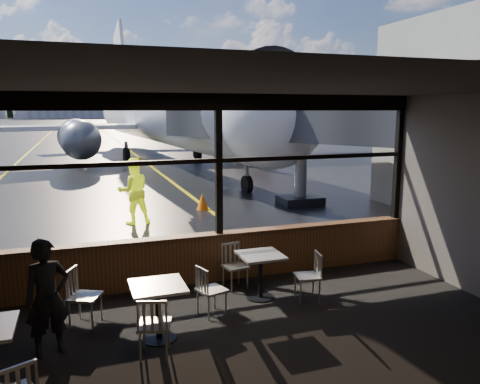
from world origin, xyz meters
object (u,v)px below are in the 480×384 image
chair_near_e (307,277)px  passenger (47,298)px  cafe_table_near (261,276)px  chair_mid_w (85,297)px  chair_near_w (212,290)px  cone_nose (202,201)px  ground_crew (134,191)px  jet_bridge (278,140)px  cafe_table_mid (158,312)px  chair_mid_s (155,326)px  airliner (165,70)px  chair_near_n (235,267)px

chair_near_e → passenger: passenger is taller
cafe_table_near → chair_mid_w: 2.87m
chair_near_w → cone_nose: bearing=149.2°
chair_near_e → cone_nose: 7.74m
ground_crew → jet_bridge: bearing=178.7°
jet_bridge → cafe_table_mid: size_ratio=12.70×
passenger → cone_nose: passenger is taller
cafe_table_mid → cone_nose: size_ratio=1.50×
chair_mid_s → passenger: bearing=174.2°
cafe_table_near → passenger: 3.45m
jet_bridge → chair_mid_s: jet_bridge is taller
airliner → cafe_table_mid: bearing=-105.0°
chair_mid_w → passenger: (-0.46, -0.72, 0.34)m
chair_near_w → cone_nose: chair_near_w is taller
chair_near_e → chair_mid_s: bearing=119.6°
jet_bridge → cafe_table_near: 7.55m
chair_mid_s → ground_crew: 7.59m
chair_near_n → airliner: bearing=-107.7°
cafe_table_near → cafe_table_mid: bearing=-154.6°
chair_mid_w → passenger: size_ratio=0.57×
passenger → chair_mid_s: bearing=-39.8°
ground_crew → cafe_table_mid: bearing=80.1°
cafe_table_mid → ground_crew: 7.15m
chair_near_n → cone_nose: 6.94m
cone_nose → chair_near_e: bearing=-91.3°
chair_near_w → passenger: bearing=-96.8°
cafe_table_mid → jet_bridge: bearing=55.8°
jet_bridge → chair_near_n: size_ratio=12.47×
airliner → cone_nose: 16.05m
cafe_table_mid → chair_mid_s: 0.46m
airliner → jet_bridge: airliner is taller
cafe_table_mid → passenger: (-1.43, 0.09, 0.38)m
chair_near_e → jet_bridge: bearing=-10.0°
chair_near_n → jet_bridge: bearing=-130.2°
jet_bridge → chair_mid_w: jet_bridge is taller
chair_mid_s → airliner: bearing=95.4°
cone_nose → cafe_table_near: bearing=-96.9°
chair_mid_w → cone_nose: (3.76, 7.49, -0.18)m
chair_mid_s → cone_nose: chair_mid_s is taller
chair_mid_w → cafe_table_mid: bearing=75.1°
cone_nose → ground_crew: bearing=-152.8°
cafe_table_mid → chair_mid_w: 1.26m
passenger → cone_nose: size_ratio=2.90×
airliner → cafe_table_near: size_ratio=46.66×
chair_mid_s → passenger: passenger is taller
ground_crew → cone_nose: 2.68m
cafe_table_near → passenger: passenger is taller
chair_near_e → passenger: size_ratio=0.54×
cafe_table_mid → cone_nose: bearing=71.4°
cafe_table_mid → ground_crew: (0.49, 7.11, 0.53)m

